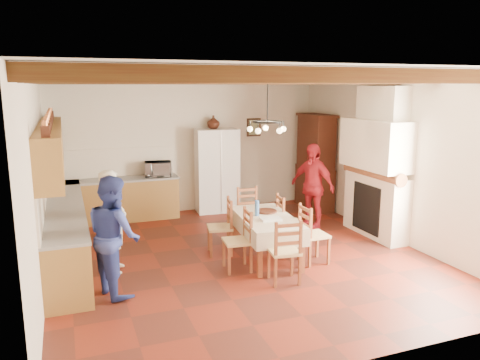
# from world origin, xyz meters

# --- Properties ---
(floor) EXTENTS (6.00, 6.50, 0.02)m
(floor) POSITION_xyz_m (0.00, 0.00, -0.01)
(floor) COLOR #4C1D15
(floor) RESTS_ON ground
(ceiling) EXTENTS (6.00, 6.50, 0.02)m
(ceiling) POSITION_xyz_m (0.00, 0.00, 3.01)
(ceiling) COLOR silver
(ceiling) RESTS_ON ground
(wall_back) EXTENTS (6.00, 0.02, 3.00)m
(wall_back) POSITION_xyz_m (0.00, 3.26, 1.50)
(wall_back) COLOR beige
(wall_back) RESTS_ON ground
(wall_front) EXTENTS (6.00, 0.02, 3.00)m
(wall_front) POSITION_xyz_m (0.00, -3.26, 1.50)
(wall_front) COLOR beige
(wall_front) RESTS_ON ground
(wall_left) EXTENTS (0.02, 6.50, 3.00)m
(wall_left) POSITION_xyz_m (-3.01, 0.00, 1.50)
(wall_left) COLOR beige
(wall_left) RESTS_ON ground
(wall_right) EXTENTS (0.02, 6.50, 3.00)m
(wall_right) POSITION_xyz_m (3.01, 0.00, 1.50)
(wall_right) COLOR beige
(wall_right) RESTS_ON ground
(ceiling_beams) EXTENTS (6.00, 6.30, 0.16)m
(ceiling_beams) POSITION_xyz_m (0.00, 0.00, 2.91)
(ceiling_beams) COLOR #39170B
(ceiling_beams) RESTS_ON ground
(lower_cabinets_left) EXTENTS (0.60, 4.30, 0.86)m
(lower_cabinets_left) POSITION_xyz_m (-2.70, 1.05, 0.43)
(lower_cabinets_left) COLOR olive
(lower_cabinets_left) RESTS_ON ground
(lower_cabinets_back) EXTENTS (2.30, 0.60, 0.86)m
(lower_cabinets_back) POSITION_xyz_m (-1.55, 2.95, 0.43)
(lower_cabinets_back) COLOR olive
(lower_cabinets_back) RESTS_ON ground
(countertop_left) EXTENTS (0.62, 4.30, 0.04)m
(countertop_left) POSITION_xyz_m (-2.70, 1.05, 0.88)
(countertop_left) COLOR slate
(countertop_left) RESTS_ON lower_cabinets_left
(countertop_back) EXTENTS (2.34, 0.62, 0.04)m
(countertop_back) POSITION_xyz_m (-1.55, 2.95, 0.88)
(countertop_back) COLOR slate
(countertop_back) RESTS_ON lower_cabinets_back
(backsplash_left) EXTENTS (0.03, 4.30, 0.60)m
(backsplash_left) POSITION_xyz_m (-2.98, 1.05, 1.20)
(backsplash_left) COLOR beige
(backsplash_left) RESTS_ON ground
(backsplash_back) EXTENTS (2.30, 0.03, 0.60)m
(backsplash_back) POSITION_xyz_m (-1.55, 3.23, 1.20)
(backsplash_back) COLOR beige
(backsplash_back) RESTS_ON ground
(upper_cabinets) EXTENTS (0.35, 4.20, 0.70)m
(upper_cabinets) POSITION_xyz_m (-2.83, 1.05, 1.85)
(upper_cabinets) COLOR olive
(upper_cabinets) RESTS_ON ground
(fireplace) EXTENTS (0.56, 1.60, 2.80)m
(fireplace) POSITION_xyz_m (2.72, 0.20, 1.40)
(fireplace) COLOR beige
(fireplace) RESTS_ON ground
(wall_picture) EXTENTS (0.34, 0.03, 0.42)m
(wall_picture) POSITION_xyz_m (1.55, 3.23, 1.85)
(wall_picture) COLOR #322016
(wall_picture) RESTS_ON ground
(refrigerator) EXTENTS (0.99, 0.84, 1.87)m
(refrigerator) POSITION_xyz_m (0.55, 3.05, 0.93)
(refrigerator) COLOR white
(refrigerator) RESTS_ON floor
(hutch) EXTENTS (0.59, 1.24, 2.18)m
(hutch) POSITION_xyz_m (2.75, 2.42, 1.09)
(hutch) COLOR #361A0F
(hutch) RESTS_ON floor
(dining_table) EXTENTS (0.98, 1.70, 0.72)m
(dining_table) POSITION_xyz_m (0.37, -0.19, 0.63)
(dining_table) COLOR beige
(dining_table) RESTS_ON floor
(chandelier) EXTENTS (0.47, 0.47, 0.03)m
(chandelier) POSITION_xyz_m (0.37, -0.19, 2.25)
(chandelier) COLOR black
(chandelier) RESTS_ON ground
(chair_left_near) EXTENTS (0.44, 0.46, 0.96)m
(chair_left_near) POSITION_xyz_m (-0.24, -0.47, 0.48)
(chair_left_near) COLOR brown
(chair_left_near) RESTS_ON floor
(chair_left_far) EXTENTS (0.47, 0.49, 0.96)m
(chair_left_far) POSITION_xyz_m (-0.27, 0.29, 0.48)
(chair_left_far) COLOR brown
(chair_left_far) RESTS_ON floor
(chair_right_near) EXTENTS (0.40, 0.42, 0.96)m
(chair_right_near) POSITION_xyz_m (1.02, -0.62, 0.48)
(chair_right_near) COLOR brown
(chair_right_near) RESTS_ON floor
(chair_right_far) EXTENTS (0.46, 0.47, 0.96)m
(chair_right_far) POSITION_xyz_m (0.96, 0.13, 0.48)
(chair_right_far) COLOR brown
(chair_right_far) RESTS_ON floor
(chair_end_near) EXTENTS (0.47, 0.45, 0.96)m
(chair_end_near) POSITION_xyz_m (0.24, -1.14, 0.48)
(chair_end_near) COLOR brown
(chair_end_near) RESTS_ON floor
(chair_end_far) EXTENTS (0.43, 0.41, 0.96)m
(chair_end_far) POSITION_xyz_m (0.51, 0.85, 0.48)
(chair_end_far) COLOR brown
(chair_end_far) RESTS_ON floor
(person_man) EXTENTS (0.48, 0.64, 1.58)m
(person_man) POSITION_xyz_m (-2.00, 0.16, 0.79)
(person_man) COLOR silver
(person_man) RESTS_ON floor
(person_woman_blue) EXTENTS (0.83, 0.95, 1.65)m
(person_woman_blue) POSITION_xyz_m (-2.08, -0.65, 0.82)
(person_woman_blue) COLOR navy
(person_woman_blue) RESTS_ON floor
(person_woman_red) EXTENTS (0.79, 1.08, 1.70)m
(person_woman_red) POSITION_xyz_m (1.92, 1.08, 0.85)
(person_woman_red) COLOR #B51E29
(person_woman_red) RESTS_ON floor
(microwave) EXTENTS (0.61, 0.46, 0.31)m
(microwave) POSITION_xyz_m (-0.78, 2.95, 1.05)
(microwave) COLOR silver
(microwave) RESTS_ON countertop_back
(fridge_vase) EXTENTS (0.35, 0.35, 0.29)m
(fridge_vase) POSITION_xyz_m (0.51, 3.05, 2.01)
(fridge_vase) COLOR #361A0F
(fridge_vase) RESTS_ON refrigerator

